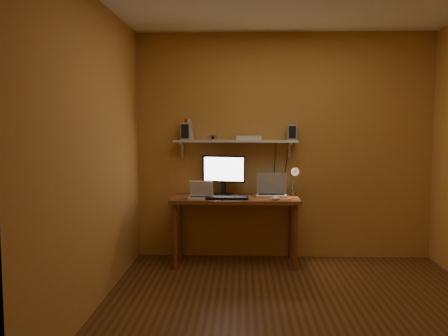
{
  "coord_description": "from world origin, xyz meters",
  "views": [
    {
      "loc": [
        -0.48,
        -3.91,
        1.53
      ],
      "look_at": [
        -0.68,
        1.18,
        1.08
      ],
      "focal_mm": 38.0,
      "sensor_mm": 36.0,
      "label": 1
    }
  ],
  "objects_px": {
    "keyboard": "(227,198)",
    "speaker_left": "(187,131)",
    "desk_lamp": "(294,177)",
    "mouse": "(276,198)",
    "router": "(249,138)",
    "desk": "(235,205)",
    "netbook": "(201,193)",
    "wall_shelf": "(236,141)",
    "laptop": "(271,190)",
    "shelf_camera": "(213,138)",
    "monitor": "(223,173)",
    "speaker_right": "(292,132)"
  },
  "relations": [
    {
      "from": "monitor",
      "to": "mouse",
      "type": "bearing_deg",
      "value": -20.45
    },
    {
      "from": "speaker_right",
      "to": "desk_lamp",
      "type": "bearing_deg",
      "value": -69.47
    },
    {
      "from": "monitor",
      "to": "speaker_right",
      "type": "height_order",
      "value": "speaker_right"
    },
    {
      "from": "netbook",
      "to": "speaker_left",
      "type": "relative_size",
      "value": 1.32
    },
    {
      "from": "keyboard",
      "to": "router",
      "type": "distance_m",
      "value": 0.76
    },
    {
      "from": "desk",
      "to": "monitor",
      "type": "xyz_separation_m",
      "value": [
        -0.14,
        0.17,
        0.34
      ]
    },
    {
      "from": "laptop",
      "to": "keyboard",
      "type": "relative_size",
      "value": 0.77
    },
    {
      "from": "netbook",
      "to": "router",
      "type": "relative_size",
      "value": 0.93
    },
    {
      "from": "speaker_right",
      "to": "keyboard",
      "type": "bearing_deg",
      "value": -149.31
    },
    {
      "from": "wall_shelf",
      "to": "mouse",
      "type": "distance_m",
      "value": 0.83
    },
    {
      "from": "mouse",
      "to": "router",
      "type": "relative_size",
      "value": 0.33
    },
    {
      "from": "speaker_left",
      "to": "laptop",
      "type": "bearing_deg",
      "value": 7.61
    },
    {
      "from": "wall_shelf",
      "to": "keyboard",
      "type": "distance_m",
      "value": 0.7
    },
    {
      "from": "wall_shelf",
      "to": "laptop",
      "type": "bearing_deg",
      "value": -9.77
    },
    {
      "from": "desk",
      "to": "router",
      "type": "distance_m",
      "value": 0.77
    },
    {
      "from": "monitor",
      "to": "speaker_right",
      "type": "xyz_separation_m",
      "value": [
        0.78,
        0.03,
        0.46
      ]
    },
    {
      "from": "desk",
      "to": "shelf_camera",
      "type": "bearing_deg",
      "value": 154.31
    },
    {
      "from": "laptop",
      "to": "shelf_camera",
      "type": "relative_size",
      "value": 3.56
    },
    {
      "from": "monitor",
      "to": "shelf_camera",
      "type": "height_order",
      "value": "shelf_camera"
    },
    {
      "from": "monitor",
      "to": "laptop",
      "type": "height_order",
      "value": "monitor"
    },
    {
      "from": "laptop",
      "to": "shelf_camera",
      "type": "bearing_deg",
      "value": -175.81
    },
    {
      "from": "wall_shelf",
      "to": "shelf_camera",
      "type": "height_order",
      "value": "shelf_camera"
    },
    {
      "from": "wall_shelf",
      "to": "keyboard",
      "type": "xyz_separation_m",
      "value": [
        -0.09,
        -0.35,
        -0.6
      ]
    },
    {
      "from": "wall_shelf",
      "to": "speaker_left",
      "type": "relative_size",
      "value": 7.05
    },
    {
      "from": "shelf_camera",
      "to": "laptop",
      "type": "bearing_deg",
      "value": 0.2
    },
    {
      "from": "laptop",
      "to": "keyboard",
      "type": "xyz_separation_m",
      "value": [
        -0.49,
        -0.28,
        -0.06
      ]
    },
    {
      "from": "laptop",
      "to": "shelf_camera",
      "type": "height_order",
      "value": "shelf_camera"
    },
    {
      "from": "mouse",
      "to": "speaker_left",
      "type": "relative_size",
      "value": 0.47
    },
    {
      "from": "desk",
      "to": "speaker_left",
      "type": "xyz_separation_m",
      "value": [
        -0.56,
        0.19,
        0.81
      ]
    },
    {
      "from": "keyboard",
      "to": "router",
      "type": "bearing_deg",
      "value": 56.39
    },
    {
      "from": "keyboard",
      "to": "speaker_left",
      "type": "relative_size",
      "value": 2.31
    },
    {
      "from": "keyboard",
      "to": "desk_lamp",
      "type": "relative_size",
      "value": 1.22
    },
    {
      "from": "desk",
      "to": "netbook",
      "type": "xyz_separation_m",
      "value": [
        -0.37,
        -0.1,
        0.14
      ]
    },
    {
      "from": "wall_shelf",
      "to": "mouse",
      "type": "relative_size",
      "value": 14.86
    },
    {
      "from": "desk",
      "to": "speaker_right",
      "type": "bearing_deg",
      "value": 17.12
    },
    {
      "from": "netbook",
      "to": "speaker_right",
      "type": "distance_m",
      "value": 1.25
    },
    {
      "from": "netbook",
      "to": "router",
      "type": "distance_m",
      "value": 0.85
    },
    {
      "from": "desk_lamp",
      "to": "shelf_camera",
      "type": "bearing_deg",
      "value": -179.72
    },
    {
      "from": "desk",
      "to": "speaker_left",
      "type": "bearing_deg",
      "value": 161.32
    },
    {
      "from": "wall_shelf",
      "to": "mouse",
      "type": "xyz_separation_m",
      "value": [
        0.43,
        -0.39,
        -0.59
      ]
    },
    {
      "from": "laptop",
      "to": "monitor",
      "type": "bearing_deg",
      "value": 179.41
    },
    {
      "from": "laptop",
      "to": "speaker_left",
      "type": "bearing_deg",
      "value": -179.84
    },
    {
      "from": "speaker_left",
      "to": "shelf_camera",
      "type": "bearing_deg",
      "value": -0.94
    },
    {
      "from": "laptop",
      "to": "router",
      "type": "height_order",
      "value": "router"
    },
    {
      "from": "desk_lamp",
      "to": "shelf_camera",
      "type": "distance_m",
      "value": 1.02
    },
    {
      "from": "netbook",
      "to": "speaker_right",
      "type": "bearing_deg",
      "value": 20.22
    },
    {
      "from": "keyboard",
      "to": "desk_lamp",
      "type": "bearing_deg",
      "value": 21.55
    },
    {
      "from": "shelf_camera",
      "to": "router",
      "type": "relative_size",
      "value": 0.35
    },
    {
      "from": "desk",
      "to": "netbook",
      "type": "height_order",
      "value": "netbook"
    },
    {
      "from": "mouse",
      "to": "desk",
      "type": "bearing_deg",
      "value": 151.47
    }
  ]
}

